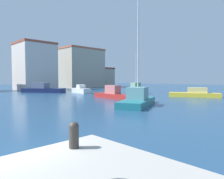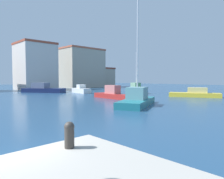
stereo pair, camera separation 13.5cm
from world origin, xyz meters
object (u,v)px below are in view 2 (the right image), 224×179
Objects in this scene: motorboat_yellow_inner_mooring at (195,94)px; motorboat_red_distant_north at (113,94)px; motorboat_white_outer_mooring at (81,90)px; sailboat_teal_far_right at (137,99)px; motorboat_navy_behind_lamppost at (43,89)px; mooring_bollard at (69,134)px; sailboat_green_center_channel at (136,89)px.

motorboat_red_distant_north is (-10.10, 6.81, 0.08)m from motorboat_yellow_inner_mooring.
motorboat_white_outer_mooring is at bearing 110.58° from motorboat_yellow_inner_mooring.
sailboat_teal_far_right is 1.42× the size of motorboat_navy_behind_lamppost.
mooring_bollard is 0.09× the size of sailboat_green_center_channel.
mooring_bollard is at bearing -125.81° from motorboat_white_outer_mooring.
motorboat_navy_behind_lamppost is at bearing 85.05° from sailboat_teal_far_right.
motorboat_white_outer_mooring is (6.59, 18.85, -0.09)m from sailboat_teal_far_right.
motorboat_red_distant_north reaches higher than mooring_bollard.
motorboat_red_distant_north reaches higher than motorboat_yellow_inner_mooring.
motorboat_white_outer_mooring is 12.23m from motorboat_red_distant_north.
motorboat_yellow_inner_mooring is at bearing 18.14° from mooring_bollard.
motorboat_red_distant_north is at bearing -104.70° from motorboat_white_outer_mooring.
sailboat_teal_far_right reaches higher than motorboat_yellow_inner_mooring.
motorboat_navy_behind_lamppost is (2.22, 25.56, 0.01)m from sailboat_teal_far_right.
motorboat_white_outer_mooring is at bearing 75.30° from motorboat_red_distant_north.
motorboat_red_distant_north is at bearing -156.67° from sailboat_green_center_channel.
motorboat_red_distant_north is (1.27, -18.54, -0.10)m from motorboat_navy_behind_lamppost.
motorboat_red_distant_north is (3.49, 7.03, -0.09)m from sailboat_teal_far_right.
motorboat_yellow_inner_mooring is 19.91m from motorboat_white_outer_mooring.
motorboat_red_distant_north is at bearing -86.07° from motorboat_navy_behind_lamppost.
motorboat_yellow_inner_mooring is 0.95× the size of sailboat_green_center_channel.
motorboat_navy_behind_lamppost is at bearing 129.28° from sailboat_green_center_channel.
mooring_bollard is 37.44m from motorboat_navy_behind_lamppost.
sailboat_teal_far_right is 2.34× the size of motorboat_white_outer_mooring.
motorboat_yellow_inner_mooring is 1.06× the size of motorboat_red_distant_north.
sailboat_green_center_channel reaches higher than mooring_bollard.
motorboat_yellow_inner_mooring is 0.86× the size of motorboat_navy_behind_lamppost.
sailboat_green_center_channel is at bearing 39.78° from sailboat_teal_far_right.
motorboat_navy_behind_lamppost is (-11.37, 25.35, 0.19)m from motorboat_yellow_inner_mooring.
mooring_bollard is 15.73m from sailboat_teal_far_right.
motorboat_red_distant_north is (-3.10, -11.83, 0.00)m from motorboat_white_outer_mooring.
sailboat_green_center_channel reaches higher than motorboat_red_distant_north.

